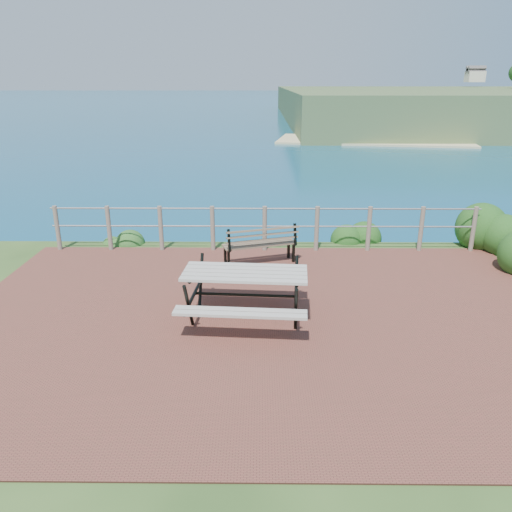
# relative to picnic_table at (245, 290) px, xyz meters

# --- Properties ---
(ground) EXTENTS (10.00, 7.00, 0.12)m
(ground) POSITION_rel_picnic_table_xyz_m (0.33, 0.07, -0.52)
(ground) COLOR brown
(ground) RESTS_ON ground
(ocean) EXTENTS (1200.00, 1200.00, 0.00)m
(ocean) POSITION_rel_picnic_table_xyz_m (0.33, 200.07, -0.52)
(ocean) COLOR #145C79
(ocean) RESTS_ON ground
(safety_railing) EXTENTS (9.40, 0.10, 1.00)m
(safety_railing) POSITION_rel_picnic_table_xyz_m (0.33, 3.42, 0.06)
(safety_railing) COLOR #6B5B4C
(safety_railing) RESTS_ON ground
(picnic_table) EXTENTS (1.96, 1.66, 0.81)m
(picnic_table) POSITION_rel_picnic_table_xyz_m (0.00, 0.00, 0.00)
(picnic_table) COLOR #A49D93
(picnic_table) RESTS_ON ground
(park_bench) EXTENTS (1.55, 0.82, 0.85)m
(park_bench) POSITION_rel_picnic_table_xyz_m (0.22, 2.56, 0.05)
(park_bench) COLOR brown
(park_bench) RESTS_ON ground
(shrub_right_edge) EXTENTS (1.20, 1.20, 1.71)m
(shrub_right_edge) POSITION_rel_picnic_table_xyz_m (5.58, 3.50, -0.52)
(shrub_right_edge) COLOR #1A4716
(shrub_right_edge) RESTS_ON ground
(shrub_lip_west) EXTENTS (0.74, 0.74, 0.48)m
(shrub_lip_west) POSITION_rel_picnic_table_xyz_m (-3.05, 3.99, -0.52)
(shrub_lip_west) COLOR #2B5520
(shrub_lip_west) RESTS_ON ground
(shrub_lip_east) EXTENTS (0.87, 0.87, 0.64)m
(shrub_lip_east) POSITION_rel_picnic_table_xyz_m (2.51, 4.22, -0.52)
(shrub_lip_east) COLOR #1A4716
(shrub_lip_east) RESTS_ON ground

